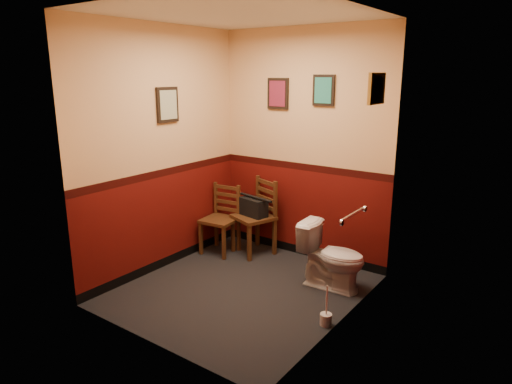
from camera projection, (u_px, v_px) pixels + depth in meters
floor at (242, 290)px, 4.74m from camera, size 2.20×2.40×0.00m
ceiling at (240, 13)px, 4.06m from camera, size 2.20×2.40×0.00m
wall_back at (303, 147)px, 5.34m from camera, size 2.20×0.00×2.70m
wall_front at (145, 187)px, 3.46m from camera, size 2.20×0.00×2.70m
wall_left at (162, 151)px, 5.02m from camera, size 0.00×2.40×2.70m
wall_right at (346, 177)px, 3.78m from camera, size 0.00×2.40×2.70m
grab_bar at (353, 215)px, 4.09m from camera, size 0.05×0.56×0.06m
framed_print_back_a at (278, 94)px, 5.37m from camera, size 0.28×0.04×0.36m
framed_print_back_b at (324, 90)px, 5.02m from camera, size 0.26×0.04×0.34m
framed_print_left at (168, 105)px, 4.96m from camera, size 0.04×0.30×0.38m
framed_print_right at (376, 89)px, 4.09m from camera, size 0.04×0.34×0.28m
toilet at (332, 257)px, 4.72m from camera, size 0.71×0.43×0.68m
toilet_brush at (326, 318)px, 4.07m from camera, size 0.11×0.11×0.38m
chair_left at (221, 219)px, 5.67m from camera, size 0.44×0.44×0.85m
chair_right at (256, 217)px, 5.63m from camera, size 0.56×0.56×0.93m
handbag at (254, 207)px, 5.57m from camera, size 0.38×0.24×0.25m
tp_stack at (322, 261)px, 5.29m from camera, size 0.21×0.11×0.18m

